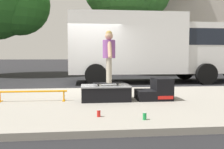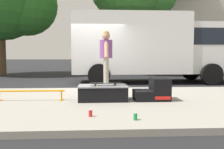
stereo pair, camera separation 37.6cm
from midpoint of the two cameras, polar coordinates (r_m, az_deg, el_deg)
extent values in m
plane|color=black|center=(9.30, -5.73, -3.35)|extent=(140.00, 140.00, 0.00)
cube|color=gray|center=(6.33, -5.47, -6.43)|extent=(50.00, 5.00, 0.12)
cube|color=black|center=(6.31, -3.15, -4.15)|extent=(1.19, 0.68, 0.38)
cube|color=gray|center=(6.29, -3.16, -2.58)|extent=(1.21, 0.70, 0.03)
cube|color=black|center=(6.45, 5.76, -4.58)|extent=(0.43, 0.64, 0.25)
cube|color=black|center=(6.53, 9.49, -3.17)|extent=(0.43, 0.64, 0.55)
cube|color=red|center=(6.25, 10.28, -5.14)|extent=(0.38, 0.01, 0.08)
cylinder|color=orange|center=(6.54, -19.09, -3.63)|extent=(1.68, 0.04, 0.04)
cylinder|color=orange|center=(6.77, -25.36, -4.58)|extent=(0.04, 0.04, 0.24)
cube|color=orange|center=(6.79, -25.33, -5.53)|extent=(0.06, 0.28, 0.01)
cylinder|color=orange|center=(6.43, -12.43, -4.70)|extent=(0.04, 0.04, 0.24)
cube|color=orange|center=(6.45, -12.42, -5.71)|extent=(0.06, 0.28, 0.01)
cube|color=black|center=(6.26, -2.41, -1.92)|extent=(0.80, 0.35, 0.02)
cylinder|color=silver|center=(6.42, -0.47, -2.07)|extent=(0.06, 0.04, 0.05)
cylinder|color=silver|center=(6.25, 0.02, -2.24)|extent=(0.06, 0.04, 0.05)
cylinder|color=silver|center=(6.29, -4.82, -2.22)|extent=(0.06, 0.04, 0.05)
cylinder|color=silver|center=(6.11, -4.44, -2.40)|extent=(0.06, 0.04, 0.05)
cylinder|color=#B7AD99|center=(6.31, -2.46, 0.97)|extent=(0.12, 0.12, 0.61)
cylinder|color=#B7AD99|center=(6.15, -2.37, 0.88)|extent=(0.12, 0.12, 0.61)
cylinder|color=#8C4C99|center=(6.22, -2.43, 5.73)|extent=(0.31, 0.31, 0.44)
cylinder|color=tan|center=(6.41, -2.55, 5.58)|extent=(0.10, 0.27, 0.42)
cylinder|color=tan|center=(6.03, -2.31, 5.66)|extent=(0.10, 0.27, 0.42)
sphere|color=tan|center=(6.24, -2.44, 8.64)|extent=(0.19, 0.19, 0.19)
sphere|color=tan|center=(6.24, -2.44, 9.12)|extent=(0.16, 0.16, 0.16)
cylinder|color=red|center=(4.70, -5.32, -8.72)|extent=(0.07, 0.07, 0.12)
cylinder|color=silver|center=(4.68, -5.33, -7.97)|extent=(0.06, 0.06, 0.00)
cylinder|color=#198C3F|center=(4.48, 4.93, -9.34)|extent=(0.07, 0.07, 0.12)
cylinder|color=silver|center=(4.47, 4.94, -8.56)|extent=(0.06, 0.06, 0.00)
cube|color=white|center=(11.55, 2.08, 6.86)|extent=(5.00, 2.35, 2.60)
cube|color=white|center=(12.52, 17.98, 5.54)|extent=(1.90, 2.16, 2.20)
cube|color=black|center=(12.54, 18.03, 7.75)|extent=(1.92, 2.19, 0.70)
cylinder|color=black|center=(13.56, 15.24, 0.84)|extent=(0.90, 0.28, 0.90)
cylinder|color=black|center=(11.41, 19.56, 0.11)|extent=(0.90, 0.28, 0.90)
cylinder|color=black|center=(12.62, -4.99, 0.73)|extent=(0.90, 0.28, 0.90)
cylinder|color=black|center=(10.28, -4.70, -0.09)|extent=(0.90, 0.28, 0.90)
sphere|color=#286623|center=(16.99, -20.92, 14.60)|extent=(3.82, 3.82, 3.82)
cylinder|color=brown|center=(16.39, 1.61, 7.29)|extent=(0.56, 0.56, 4.17)
cube|color=beige|center=(22.56, 10.06, 8.74)|extent=(9.00, 7.50, 6.00)
cube|color=#B2ADA3|center=(18.69, 13.45, 4.70)|extent=(9.00, 0.50, 2.80)
camera|label=1|loc=(0.19, -91.40, -0.11)|focal=40.70mm
camera|label=2|loc=(0.19, 88.60, 0.11)|focal=40.70mm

